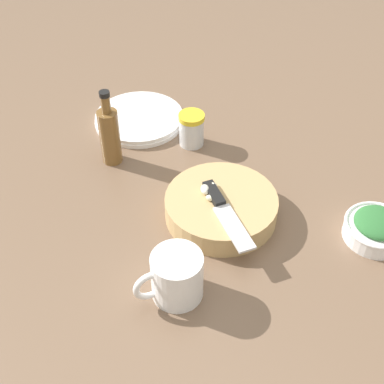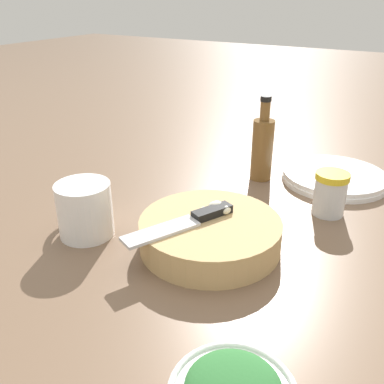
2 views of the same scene
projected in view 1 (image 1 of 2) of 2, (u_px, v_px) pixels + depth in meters
name	position (u px, v px, depth m)	size (l,w,h in m)	color
ground_plane	(188.00, 218.00, 1.08)	(5.00, 5.00, 0.00)	brown
cutting_board	(221.00, 207.00, 1.07)	(0.22, 0.22, 0.05)	tan
chef_knife	(224.00, 211.00, 1.02)	(0.18, 0.11, 0.01)	black
garlic_cloves	(208.00, 190.00, 1.06)	(0.05, 0.05, 0.02)	#F2ECCD
herb_bowl	(377.00, 228.00, 1.02)	(0.13, 0.13, 0.05)	white
spice_jar	(192.00, 129.00, 1.23)	(0.06, 0.06, 0.08)	silver
coffee_mug	(176.00, 277.00, 0.91)	(0.09, 0.12, 0.09)	white
plate_stack	(139.00, 119.00, 1.31)	(0.22, 0.22, 0.02)	white
oil_bottle	(110.00, 134.00, 1.16)	(0.04, 0.04, 0.18)	brown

